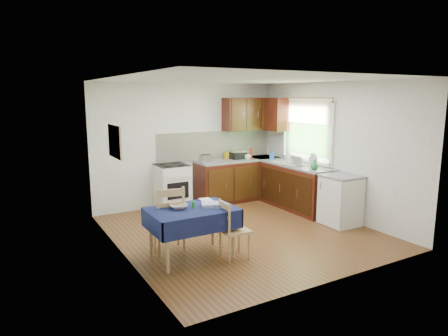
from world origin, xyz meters
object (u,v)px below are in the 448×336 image
dining_table (192,216)px  toaster (205,159)px  sandwich_press (238,155)px  kettle (313,161)px  chair_near (232,228)px  chair_far (169,218)px  dish_rack (296,164)px

dining_table → toaster: bearing=45.4°
sandwich_press → kettle: kettle is taller
chair_near → sandwich_press: sandwich_press is taller
kettle → chair_far: bearing=-171.4°
kettle → toaster: bearing=135.1°
toaster → sandwich_press: sandwich_press is taller
toaster → chair_far: bearing=-116.7°
dining_table → kettle: bearing=2.1°
chair_far → toaster: bearing=-118.5°
chair_near → toaster: toaster is taller
dish_rack → kettle: (0.11, -0.35, 0.10)m
dining_table → chair_far: (-0.20, 0.33, -0.08)m
toaster → kettle: kettle is taller
chair_far → dish_rack: dish_rack is taller
chair_near → dish_rack: bearing=-54.1°
dish_rack → chair_far: bearing=-172.4°
dining_table → toaster: (1.41, 2.32, 0.37)m
dining_table → chair_far: bearing=107.9°
chair_far → dish_rack: bearing=-154.2°
chair_far → chair_near: chair_far is taller
sandwich_press → chair_near: bearing=-106.4°
toaster → kettle: (1.52, -1.51, 0.04)m
chair_far → dish_rack: size_ratio=2.46×
toaster → dining_table: bearing=-109.0°
dining_table → chair_near: size_ratio=1.41×
chair_near → kettle: kettle is taller
toaster → dish_rack: (1.41, -1.16, -0.06)m
dining_table → chair_far: size_ratio=1.19×
chair_far → sandwich_press: sandwich_press is taller
chair_near → kettle: 2.75m
chair_near → dish_rack: 2.80m
toaster → sandwich_press: size_ratio=0.74×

